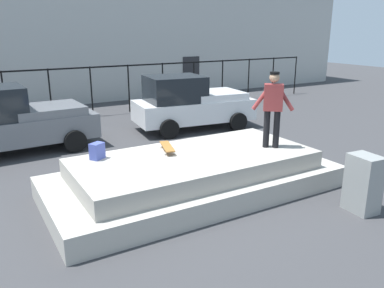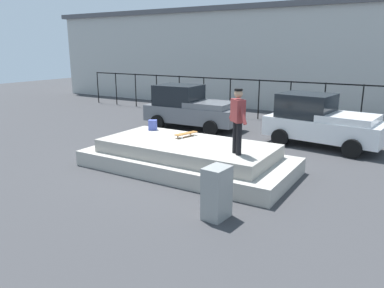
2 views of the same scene
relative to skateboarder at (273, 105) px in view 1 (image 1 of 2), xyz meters
name	(u,v)px [view 1 (image 1 of 2)]	position (x,y,z in m)	size (l,w,h in m)	color
ground_plane	(171,190)	(-2.20, 0.71, -1.82)	(60.00, 60.00, 0.00)	#38383A
concrete_ledge	(195,175)	(-1.79, 0.39, -1.45)	(6.27, 2.96, 0.84)	#ADA89E
skateboarder	(273,105)	(0.00, 0.00, 0.00)	(0.78, 0.66, 1.71)	black
skateboard	(167,147)	(-2.17, 0.93, -0.89)	(0.42, 0.85, 0.12)	brown
backpack	(97,151)	(-3.66, 1.19, -0.82)	(0.28, 0.20, 0.34)	#3F4C99
car_grey_pickup_near	(12,121)	(-4.79, 5.42, -0.88)	(4.32, 2.11, 1.92)	slate
car_white_pickup_mid	(190,103)	(0.94, 5.25, -0.89)	(4.30, 2.38, 1.90)	white
utility_box	(363,184)	(0.52, -2.09, -1.25)	(0.44, 0.60, 1.14)	gray
fence_row	(71,85)	(-2.20, 9.12, -0.51)	(24.06, 0.06, 2.00)	black
warehouse_building	(37,38)	(-2.20, 15.49, 1.15)	(36.02, 7.59, 5.93)	#B2B2AD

